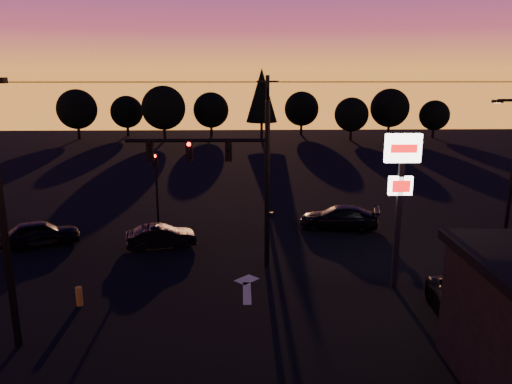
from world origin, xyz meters
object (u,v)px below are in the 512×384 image
at_px(bollard, 79,296).
at_px(car_right, 339,218).
at_px(traffic_signal_mast, 233,167).
at_px(car_mid, 161,236).
at_px(streetlight, 511,170).
at_px(car_left, 40,233).
at_px(pylon_sign, 401,178).
at_px(parking_lot_light, 0,200).
at_px(secondary_signal, 156,177).
at_px(suv_parked, 468,306).

relative_size(bollard, car_right, 0.17).
xyz_separation_m(traffic_signal_mast, car_mid, (-3.98, 2.84, -4.32)).
bearing_deg(streetlight, traffic_signal_mast, -173.86).
bearing_deg(traffic_signal_mast, bollard, -147.80).
distance_m(traffic_signal_mast, car_left, 11.87).
height_order(traffic_signal_mast, car_right, traffic_signal_mast).
relative_size(pylon_sign, car_left, 1.67).
xyz_separation_m(traffic_signal_mast, bollard, (-6.24, -3.93, -4.54)).
relative_size(parking_lot_light, car_left, 2.24).
bearing_deg(car_left, secondary_signal, -76.48).
xyz_separation_m(car_left, suv_parked, (19.50, -9.12, -0.02)).
height_order(parking_lot_light, streetlight, parking_lot_light).
relative_size(traffic_signal_mast, car_mid, 2.30).
xyz_separation_m(parking_lot_light, car_right, (13.62, 12.81, -4.58)).
relative_size(car_mid, car_right, 0.78).
xyz_separation_m(traffic_signal_mast, streetlight, (14.01, 1.51, -0.52)).
xyz_separation_m(parking_lot_light, bollard, (1.16, 3.06, -4.87)).
xyz_separation_m(secondary_signal, car_right, (11.12, -1.68, -2.17)).
bearing_deg(car_left, suv_parked, -137.88).
distance_m(streetlight, car_mid, 18.43).
bearing_deg(secondary_signal, bollard, -96.70).
xyz_separation_m(pylon_sign, car_left, (-17.68, 5.81, -4.22)).
bearing_deg(car_left, bollard, -171.89).
bearing_deg(car_left, traffic_signal_mast, -130.20).
distance_m(streetlight, suv_parked, 9.66).
distance_m(secondary_signal, streetlight, 19.89).
relative_size(streetlight, car_left, 1.96).
relative_size(traffic_signal_mast, suv_parked, 1.75).
xyz_separation_m(streetlight, suv_parked, (-5.09, -7.31, -3.74)).
bearing_deg(streetlight, car_right, 151.07).
relative_size(secondary_signal, streetlight, 0.54).
distance_m(car_mid, suv_parked, 15.52).
xyz_separation_m(parking_lot_light, car_left, (-3.18, 10.30, -4.57)).
distance_m(traffic_signal_mast, suv_parked, 11.46).
relative_size(parking_lot_light, car_mid, 2.45).
relative_size(car_left, car_mid, 1.10).
distance_m(traffic_signal_mast, secondary_signal, 9.19).
bearing_deg(traffic_signal_mast, secondary_signal, 123.19).
relative_size(parking_lot_light, bollard, 11.45).
bearing_deg(pylon_sign, secondary_signal, 140.23).
relative_size(pylon_sign, car_mid, 1.83).
bearing_deg(bollard, pylon_sign, 6.15).
bearing_deg(suv_parked, bollard, -179.10).
relative_size(secondary_signal, suv_parked, 0.89).
distance_m(car_left, car_right, 16.99).
bearing_deg(suv_parked, traffic_signal_mast, 154.87).
relative_size(traffic_signal_mast, secondary_signal, 1.97).
distance_m(traffic_signal_mast, car_mid, 6.52).
height_order(traffic_signal_mast, car_mid, traffic_signal_mast).
height_order(streetlight, bollard, streetlight).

